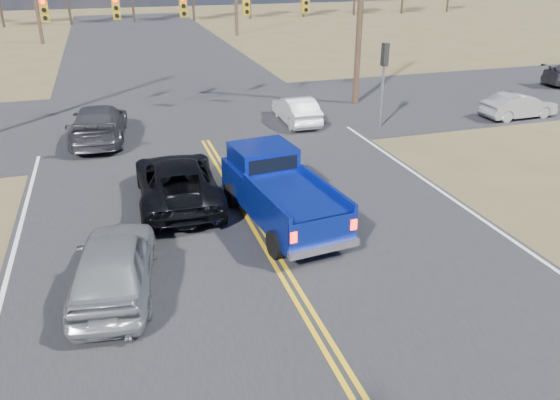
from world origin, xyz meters
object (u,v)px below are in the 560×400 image
object	(u,v)px
pickup_truck	(279,191)
dgrey_car_queue	(99,123)
black_suv	(177,181)
cross_car_east_near	(519,106)
silver_suv	(114,264)
white_car_queue	(296,110)

from	to	relation	value
pickup_truck	dgrey_car_queue	distance (m)	11.16
black_suv	cross_car_east_near	xyz separation A→B (m)	(17.54, 5.09, -0.13)
pickup_truck	silver_suv	bearing A→B (deg)	-159.69
black_suv	dgrey_car_queue	bearing A→B (deg)	-70.56
dgrey_car_queue	cross_car_east_near	xyz separation A→B (m)	(19.92, -2.50, -0.15)
black_suv	white_car_queue	distance (m)	10.14
silver_suv	dgrey_car_queue	xyz separation A→B (m)	(-0.24, 12.38, 0.01)
white_car_queue	dgrey_car_queue	size ratio (longest dim) A/B	0.73
white_car_queue	cross_car_east_near	world-z (taller)	white_car_queue
white_car_queue	black_suv	bearing A→B (deg)	49.70
black_suv	white_car_queue	world-z (taller)	black_suv
black_suv	silver_suv	bearing A→B (deg)	67.92
pickup_truck	cross_car_east_near	xyz separation A→B (m)	(14.78, 7.40, -0.37)
silver_suv	black_suv	bearing A→B (deg)	-106.19
white_car_queue	pickup_truck	bearing A→B (deg)	69.44
dgrey_car_queue	cross_car_east_near	size ratio (longest dim) A/B	1.41
black_suv	cross_car_east_near	bearing A→B (deg)	-161.82
silver_suv	black_suv	xyz separation A→B (m)	(2.14, 4.80, -0.01)
black_suv	dgrey_car_queue	size ratio (longest dim) A/B	1.02
pickup_truck	white_car_queue	distance (m)	10.67
silver_suv	cross_car_east_near	size ratio (longest dim) A/B	1.19
silver_suv	cross_car_east_near	xyz separation A→B (m)	(19.68, 9.88, -0.14)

